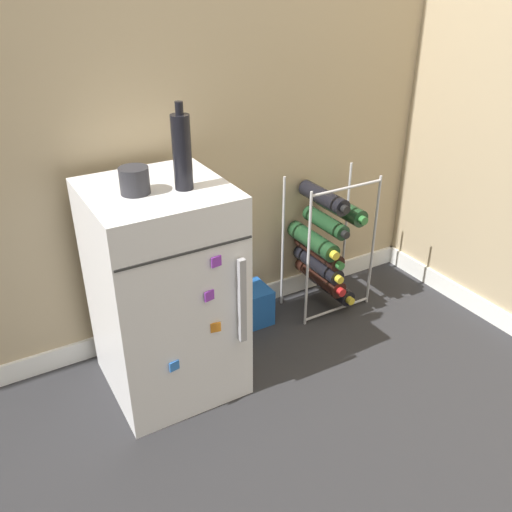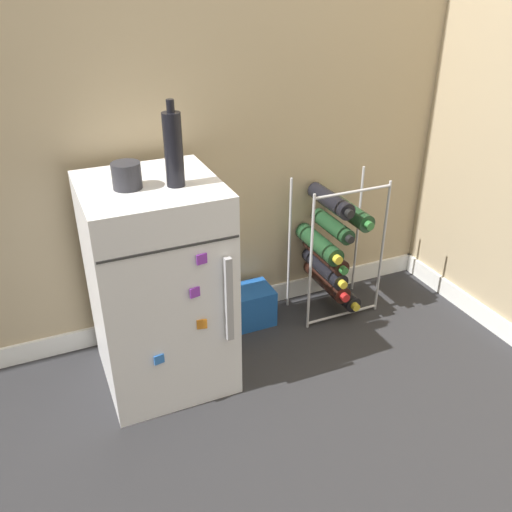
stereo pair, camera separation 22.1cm
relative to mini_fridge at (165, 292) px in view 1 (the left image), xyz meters
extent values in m
plane|color=#28282B|center=(0.44, -0.36, -0.40)|extent=(14.00, 14.00, 0.00)
cube|color=tan|center=(0.44, 0.33, 0.85)|extent=(6.96, 0.06, 2.50)
cube|color=white|center=(0.44, 0.29, -0.36)|extent=(6.96, 0.01, 0.09)
cube|color=white|center=(0.00, 0.00, 0.00)|extent=(0.47, 0.47, 0.81)
cube|color=#2D2D2D|center=(0.00, -0.24, 0.27)|extent=(0.46, 0.00, 0.01)
cube|color=#9E9EA3|center=(0.18, -0.25, 0.04)|extent=(0.02, 0.02, 0.32)
cube|color=purple|center=(0.07, -0.24, 0.09)|extent=(0.04, 0.01, 0.04)
cube|color=blue|center=(-0.07, -0.24, -0.14)|extent=(0.04, 0.01, 0.04)
cube|color=orange|center=(0.09, -0.24, -0.04)|extent=(0.04, 0.01, 0.04)
cube|color=purple|center=(0.10, -0.24, 0.21)|extent=(0.04, 0.01, 0.04)
cylinder|color=#B2B2B7|center=(0.67, 0.04, -0.08)|extent=(0.01, 0.01, 0.65)
cylinder|color=#B2B2B7|center=(1.03, 0.04, -0.08)|extent=(0.01, 0.01, 0.65)
cylinder|color=#B2B2B7|center=(0.67, 0.24, -0.08)|extent=(0.01, 0.01, 0.65)
cylinder|color=#B2B2B7|center=(1.03, 0.24, -0.08)|extent=(0.01, 0.01, 0.65)
cylinder|color=#B2B2B7|center=(0.85, 0.04, -0.38)|extent=(0.37, 0.01, 0.01)
cylinder|color=#B2B2B7|center=(0.85, 0.04, 0.22)|extent=(0.37, 0.01, 0.01)
cylinder|color=black|center=(0.89, 0.14, -0.32)|extent=(0.08, 0.27, 0.08)
cylinder|color=gold|center=(0.89, -0.01, -0.32)|extent=(0.04, 0.02, 0.04)
cylinder|color=black|center=(0.81, 0.14, -0.25)|extent=(0.08, 0.30, 0.08)
cylinder|color=red|center=(0.81, -0.02, -0.25)|extent=(0.04, 0.02, 0.04)
cylinder|color=black|center=(0.80, 0.14, -0.17)|extent=(0.07, 0.30, 0.07)
cylinder|color=gold|center=(0.80, -0.02, -0.17)|extent=(0.04, 0.02, 0.04)
cylinder|color=black|center=(0.80, 0.14, -0.11)|extent=(0.07, 0.29, 0.07)
cylinder|color=#2D7033|center=(0.80, -0.02, -0.11)|extent=(0.04, 0.02, 0.04)
cylinder|color=#19381E|center=(0.76, 0.14, -0.04)|extent=(0.08, 0.30, 0.08)
cylinder|color=gold|center=(0.76, -0.02, -0.04)|extent=(0.04, 0.02, 0.04)
cylinder|color=#19381E|center=(0.82, 0.14, 0.03)|extent=(0.07, 0.26, 0.07)
cylinder|color=black|center=(0.82, 0.00, 0.03)|extent=(0.03, 0.02, 0.03)
cylinder|color=#19381E|center=(0.91, 0.14, 0.08)|extent=(0.08, 0.28, 0.08)
cylinder|color=#2D7033|center=(0.91, -0.01, 0.08)|extent=(0.04, 0.02, 0.04)
cylinder|color=black|center=(0.80, 0.14, 0.16)|extent=(0.07, 0.28, 0.07)
cylinder|color=black|center=(0.80, -0.01, 0.16)|extent=(0.04, 0.02, 0.04)
cube|color=#194C9E|center=(0.42, 0.18, -0.32)|extent=(0.24, 0.16, 0.17)
cylinder|color=#28282D|center=(-0.07, -0.02, 0.45)|extent=(0.10, 0.10, 0.09)
cylinder|color=black|center=(0.08, -0.06, 0.52)|extent=(0.06, 0.06, 0.24)
cylinder|color=black|center=(0.08, -0.06, 0.66)|extent=(0.03, 0.03, 0.04)
camera|label=1|loc=(-0.55, -1.61, 1.05)|focal=38.00mm
camera|label=2|loc=(-0.36, -1.71, 1.05)|focal=38.00mm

